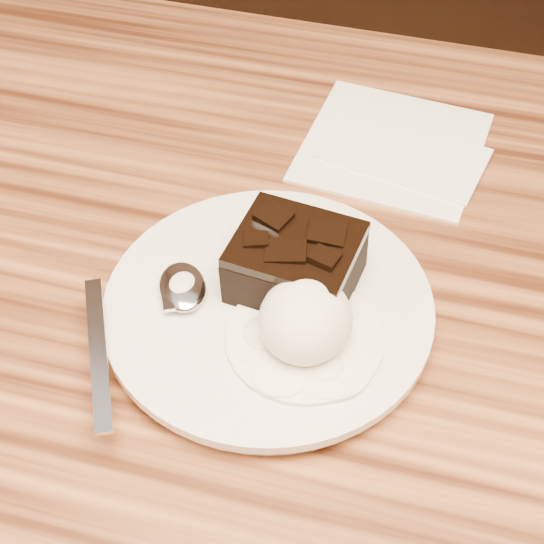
% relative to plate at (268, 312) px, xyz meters
% --- Properties ---
extents(plate, '(0.23, 0.23, 0.02)m').
position_rel_plate_xyz_m(plate, '(0.00, 0.00, 0.00)').
color(plate, silver).
rests_on(plate, dining_table).
extents(brownie, '(0.09, 0.08, 0.04)m').
position_rel_plate_xyz_m(brownie, '(0.01, 0.02, 0.03)').
color(brownie, black).
rests_on(brownie, plate).
extents(ice_cream_scoop, '(0.06, 0.07, 0.05)m').
position_rel_plate_xyz_m(ice_cream_scoop, '(0.03, -0.02, 0.03)').
color(ice_cream_scoop, white).
rests_on(ice_cream_scoop, plate).
extents(melt_puddle, '(0.11, 0.11, 0.00)m').
position_rel_plate_xyz_m(melt_puddle, '(0.03, -0.02, 0.01)').
color(melt_puddle, white).
rests_on(melt_puddle, plate).
extents(spoon, '(0.11, 0.18, 0.01)m').
position_rel_plate_xyz_m(spoon, '(-0.06, -0.01, 0.01)').
color(spoon, silver).
rests_on(spoon, plate).
extents(napkin, '(0.16, 0.16, 0.01)m').
position_rel_plate_xyz_m(napkin, '(0.05, 0.21, -0.01)').
color(napkin, white).
rests_on(napkin, dining_table).
extents(crumb_a, '(0.01, 0.01, 0.00)m').
position_rel_plate_xyz_m(crumb_a, '(0.00, -0.04, 0.01)').
color(crumb_a, black).
rests_on(crumb_a, plate).
extents(crumb_b, '(0.01, 0.01, 0.00)m').
position_rel_plate_xyz_m(crumb_b, '(-0.01, -0.03, 0.01)').
color(crumb_b, black).
rests_on(crumb_b, plate).
extents(crumb_c, '(0.01, 0.01, 0.00)m').
position_rel_plate_xyz_m(crumb_c, '(-0.03, 0.01, 0.01)').
color(crumb_c, black).
rests_on(crumb_c, plate).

